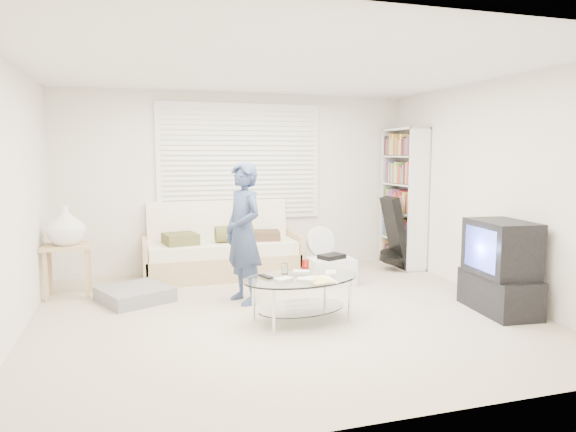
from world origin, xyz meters
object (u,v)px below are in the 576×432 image
object	(u,v)px
tv_unit	(500,268)
coffee_table	(302,285)
futon_sofa	(222,252)
bookshelf	(403,198)

from	to	relation	value
tv_unit	coffee_table	xyz separation A→B (m)	(-2.09, 0.31, -0.11)
futon_sofa	coffee_table	bearing A→B (deg)	-78.08
bookshelf	coffee_table	distance (m)	3.03
futon_sofa	tv_unit	xyz separation A→B (m)	(2.54, -2.42, 0.14)
futon_sofa	coffee_table	xyz separation A→B (m)	(0.45, -2.11, 0.03)
bookshelf	coffee_table	world-z (taller)	bookshelf
futon_sofa	bookshelf	distance (m)	2.75
tv_unit	futon_sofa	bearing A→B (deg)	136.30
bookshelf	tv_unit	bearing A→B (deg)	-93.15
tv_unit	coffee_table	world-z (taller)	tv_unit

